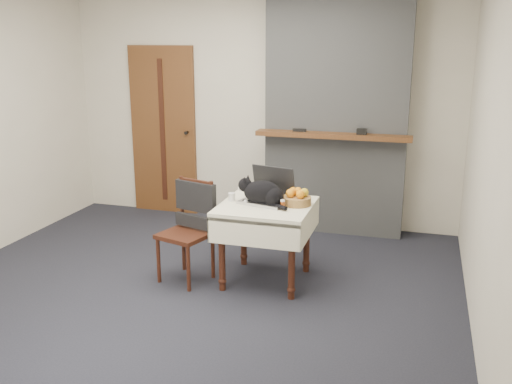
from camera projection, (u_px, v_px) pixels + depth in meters
The scene contains 12 objects.
ground at pixel (195, 285), 4.96m from camera, with size 4.50×4.50×0.00m, color black.
room_shell at pixel (210, 76), 4.93m from camera, with size 4.52×4.01×2.61m.
door at pixel (163, 131), 6.86m from camera, with size 0.82×0.10×2.00m.
chimney at pixel (337, 114), 6.08m from camera, with size 1.62×0.48×2.60m.
side_table at pixel (266, 217), 4.90m from camera, with size 0.78×0.78×0.70m.
laptop at pixel (268, 193), 4.95m from camera, with size 0.47×0.42×0.30m.
cat at pixel (264, 193), 4.84m from camera, with size 0.48×0.27×0.24m.
cream_jar at pixel (232, 197), 4.98m from camera, with size 0.06×0.06×0.07m, color silver.
pill_bottle at pixel (283, 204), 4.74m from camera, with size 0.04×0.04×0.08m.
fruit_basket at pixel (297, 198), 4.86m from camera, with size 0.25×0.25×0.14m.
desk_clutter at pixel (285, 204), 4.86m from camera, with size 0.13×0.01×0.01m, color black.
chair at pixel (191, 216), 4.99m from camera, with size 0.50×0.49×0.89m.
Camera 1 is at (1.81, -4.24, 2.07)m, focal length 40.00 mm.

